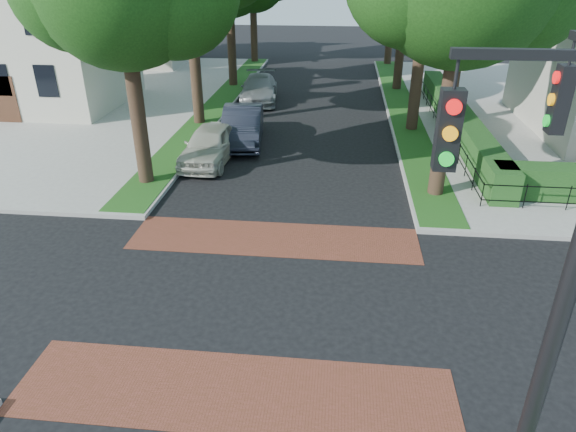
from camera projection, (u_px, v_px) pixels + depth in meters
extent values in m
plane|color=black|center=(258.00, 299.00, 13.30)|extent=(120.00, 120.00, 0.00)
cube|color=brown|center=(274.00, 239.00, 16.14)|extent=(9.00, 2.20, 0.01)
cube|color=brown|center=(234.00, 392.00, 10.45)|extent=(9.00, 2.20, 0.01)
cube|color=#1F4012|center=(402.00, 107.00, 29.68)|extent=(1.60, 29.80, 0.02)
cube|color=#1F4012|center=(219.00, 103.00, 30.69)|extent=(1.60, 29.80, 0.02)
cylinder|color=black|center=(449.00, 93.00, 17.28)|extent=(0.56, 0.56, 7.35)
cylinder|color=black|center=(420.00, 50.00, 24.30)|extent=(0.56, 0.56, 7.70)
cylinder|color=black|center=(401.00, 36.00, 32.53)|extent=(0.56, 0.56, 6.65)
cylinder|color=black|center=(391.00, 18.00, 40.44)|extent=(0.56, 0.56, 7.00)
cylinder|color=black|center=(135.00, 91.00, 18.38)|extent=(0.56, 0.56, 7.00)
cylinder|color=black|center=(193.00, 43.00, 25.25)|extent=(0.56, 0.56, 8.05)
cylinder|color=black|center=(231.00, 32.00, 33.51)|extent=(0.56, 0.56, 6.86)
cylinder|color=black|center=(253.00, 16.00, 41.44)|extent=(0.56, 0.56, 7.14)
cube|color=#143B15|center=(457.00, 118.00, 25.56)|extent=(1.00, 18.00, 1.20)
cube|color=beige|center=(37.00, 46.00, 29.19)|extent=(9.00, 8.00, 6.50)
cube|color=#B4B1A1|center=(130.00, 20.00, 41.62)|extent=(9.00, 8.00, 6.50)
cylinder|color=black|center=(573.00, 272.00, 6.87)|extent=(0.26, 0.26, 8.00)
cube|color=black|center=(542.00, 55.00, 5.70)|extent=(2.00, 0.12, 0.12)
cube|color=black|center=(448.00, 130.00, 6.19)|extent=(0.28, 0.22, 1.00)
cylinder|color=red|center=(454.00, 107.00, 5.93)|extent=(0.18, 0.05, 0.18)
cylinder|color=orange|center=(450.00, 134.00, 6.07)|extent=(0.18, 0.05, 0.18)
cylinder|color=#0CB226|center=(446.00, 159.00, 6.22)|extent=(0.18, 0.05, 0.18)
cube|color=black|center=(561.00, 100.00, 7.52)|extent=(0.22, 0.28, 1.00)
cylinder|color=red|center=(556.00, 77.00, 7.39)|extent=(0.05, 0.18, 0.18)
cylinder|color=orange|center=(551.00, 100.00, 7.53)|extent=(0.05, 0.18, 0.18)
cylinder|color=#0CB226|center=(546.00, 121.00, 7.68)|extent=(0.05, 0.18, 0.18)
imported|color=beige|center=(210.00, 144.00, 21.89)|extent=(2.08, 4.69, 1.57)
imported|color=black|center=(243.00, 126.00, 24.16)|extent=(2.36, 5.29, 1.69)
imported|color=gray|center=(259.00, 89.00, 31.28)|extent=(2.65, 5.42, 1.52)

